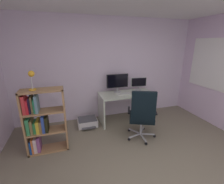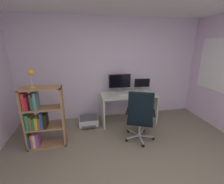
# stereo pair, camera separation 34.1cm
# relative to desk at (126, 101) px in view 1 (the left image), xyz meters

# --- Properties ---
(wall_back) EXTENTS (4.67, 0.10, 2.56)m
(wall_back) POSITION_rel_desk_xyz_m (-0.37, 0.46, 0.74)
(wall_back) COLOR silver
(wall_back) RESTS_ON ground
(window_pane) EXTENTS (0.01, 1.48, 1.11)m
(window_pane) POSITION_rel_desk_xyz_m (1.96, -0.73, 0.92)
(window_pane) COLOR white
(window_frame) EXTENTS (0.02, 1.56, 1.19)m
(window_frame) POSITION_rel_desk_xyz_m (1.96, -0.73, 0.92)
(window_frame) COLOR white
(desk) EXTENTS (1.36, 0.64, 0.74)m
(desk) POSITION_rel_desk_xyz_m (0.00, 0.00, 0.00)
(desk) COLOR silver
(desk) RESTS_ON ground
(monitor_main) EXTENTS (0.56, 0.18, 0.46)m
(monitor_main) POSITION_rel_desk_xyz_m (-0.19, 0.17, 0.48)
(monitor_main) COLOR #B2B5B7
(monitor_main) RESTS_ON desk
(monitor_secondary) EXTENTS (0.43, 0.18, 0.34)m
(monitor_secondary) POSITION_rel_desk_xyz_m (0.40, 0.17, 0.40)
(monitor_secondary) COLOR #B2B5B7
(monitor_secondary) RESTS_ON desk
(keyboard) EXTENTS (0.35, 0.15, 0.02)m
(keyboard) POSITION_rel_desk_xyz_m (-0.10, -0.06, 0.21)
(keyboard) COLOR silver
(keyboard) RESTS_ON desk
(computer_mouse) EXTENTS (0.08, 0.11, 0.03)m
(computer_mouse) POSITION_rel_desk_xyz_m (0.16, -0.07, 0.22)
(computer_mouse) COLOR black
(computer_mouse) RESTS_ON desk
(office_chair) EXTENTS (0.65, 0.66, 1.10)m
(office_chair) POSITION_rel_desk_xyz_m (-0.04, -0.90, 0.05)
(office_chair) COLOR #B7BABC
(office_chair) RESTS_ON ground
(bookshelf) EXTENTS (0.71, 0.28, 1.19)m
(bookshelf) POSITION_rel_desk_xyz_m (-1.93, -0.67, 0.06)
(bookshelf) COLOR #A0764B
(bookshelf) RESTS_ON ground
(desk_lamp) EXTENTS (0.12, 0.11, 0.32)m
(desk_lamp) POSITION_rel_desk_xyz_m (-1.96, -0.67, 0.88)
(desk_lamp) COLOR gold
(desk_lamp) RESTS_ON bookshelf
(printer) EXTENTS (0.46, 0.45, 0.19)m
(printer) POSITION_rel_desk_xyz_m (-1.01, 0.00, -0.44)
(printer) COLOR silver
(printer) RESTS_ON ground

